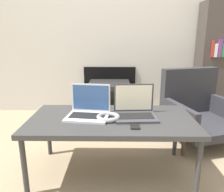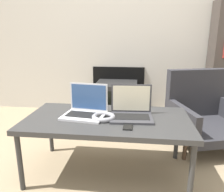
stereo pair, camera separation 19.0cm
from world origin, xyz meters
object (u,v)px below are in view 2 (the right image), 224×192
Objects in this scene: laptop_left at (86,109)px; laptop_right at (131,110)px; phone at (128,126)px; armchair at (203,111)px; headphones at (104,117)px; tv at (117,100)px.

laptop_left is 1.04× the size of laptop_right.
laptop_right reaches higher than phone.
laptop_left is at bearing -165.98° from armchair.
laptop_right is at bearing 20.41° from headphones.
armchair is at bearing 37.30° from laptop_left.
laptop_right reaches higher than tv.
tv is at bearing 97.26° from laptop_right.
headphones is 1.27× the size of phone.
armchair is (0.71, 0.61, -0.19)m from laptop_right.
headphones is (-0.20, -0.07, -0.03)m from laptop_right.
tv is at bearing 91.15° from headphones.
tv is 1.10m from armchair.
headphones is 1.29m from tv.
laptop_left reaches higher than phone.
tv is at bearing 98.64° from phone.
laptop_left is 0.39m from phone.
laptop_right is at bearing -79.25° from tv.
headphones is 0.21× the size of armchair.
laptop_left is 0.17m from headphones.
laptop_left is 2.46× the size of phone.
laptop_right is 0.22m from headphones.
headphones is 0.33× the size of tv.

